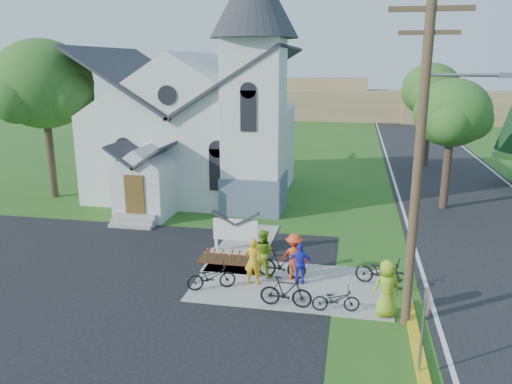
% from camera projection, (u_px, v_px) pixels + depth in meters
% --- Properties ---
extents(ground, '(120.00, 120.00, 0.00)m').
position_uv_depth(ground, '(248.00, 288.00, 17.85)').
color(ground, '#2A5E1B').
rests_on(ground, ground).
extents(parking_lot, '(20.00, 16.00, 0.02)m').
position_uv_depth(parking_lot, '(38.00, 295.00, 17.26)').
color(parking_lot, black).
rests_on(parking_lot, ground).
extents(road, '(8.00, 90.00, 0.02)m').
position_uv_depth(road, '(461.00, 195.00, 30.21)').
color(road, black).
rests_on(road, ground).
extents(sidewalk, '(7.00, 4.00, 0.05)m').
position_uv_depth(sidewalk, '(291.00, 285.00, 18.04)').
color(sidewalk, '#9F998F').
rests_on(sidewalk, ground).
extents(church, '(12.35, 12.00, 13.00)m').
position_uv_depth(church, '(201.00, 107.00, 29.40)').
color(church, silver).
rests_on(church, ground).
extents(church_sign, '(2.20, 0.40, 1.70)m').
position_uv_depth(church_sign, '(236.00, 230.00, 20.85)').
color(church_sign, '#9F998F').
rests_on(church_sign, ground).
extents(flower_bed, '(2.60, 1.10, 0.07)m').
position_uv_depth(flower_bed, '(231.00, 260.00, 20.25)').
color(flower_bed, '#371E0F').
rests_on(flower_bed, ground).
extents(utility_pole, '(3.45, 0.28, 10.00)m').
position_uv_depth(utility_pole, '(422.00, 151.00, 14.05)').
color(utility_pole, '#4E3C27').
rests_on(utility_pole, ground).
extents(stop_sign, '(0.11, 0.76, 2.48)m').
position_uv_depth(stop_sign, '(426.00, 313.00, 12.39)').
color(stop_sign, gray).
rests_on(stop_sign, ground).
extents(tree_lot_corner, '(5.60, 5.60, 9.15)m').
position_uv_depth(tree_lot_corner, '(43.00, 84.00, 28.30)').
color(tree_lot_corner, '#36261D').
rests_on(tree_lot_corner, ground).
extents(tree_road_near, '(4.00, 4.00, 7.05)m').
position_uv_depth(tree_road_near, '(452.00, 113.00, 26.33)').
color(tree_road_near, '#36261D').
rests_on(tree_road_near, ground).
extents(tree_road_mid, '(4.40, 4.40, 7.80)m').
position_uv_depth(tree_road_mid, '(431.00, 90.00, 37.48)').
color(tree_road_mid, '#36261D').
rests_on(tree_road_mid, ground).
extents(distant_hills, '(61.00, 10.00, 5.60)m').
position_uv_depth(distant_hills, '(355.00, 104.00, 70.14)').
color(distant_hills, olive).
rests_on(distant_hills, ground).
extents(cyclist_0, '(0.66, 0.46, 1.74)m').
position_uv_depth(cyclist_0, '(253.00, 261.00, 17.86)').
color(cyclist_0, gold).
rests_on(cyclist_0, sidewalk).
extents(bike_0, '(1.82, 1.26, 0.91)m').
position_uv_depth(bike_0, '(211.00, 277.00, 17.57)').
color(bike_0, black).
rests_on(bike_0, sidewalk).
extents(cyclist_1, '(1.05, 0.93, 1.80)m').
position_uv_depth(cyclist_1, '(263.00, 253.00, 18.59)').
color(cyclist_1, '#7BAD20').
rests_on(cyclist_1, sidewalk).
extents(bike_1, '(1.85, 0.59, 1.10)m').
position_uv_depth(bike_1, '(282.00, 264.00, 18.46)').
color(bike_1, black).
rests_on(bike_1, sidewalk).
extents(cyclist_2, '(0.91, 0.38, 1.55)m').
position_uv_depth(cyclist_2, '(300.00, 264.00, 17.91)').
color(cyclist_2, '#292BCF').
rests_on(cyclist_2, sidewalk).
extents(bike_2, '(1.59, 0.76, 0.80)m').
position_uv_depth(bike_2, '(336.00, 299.00, 16.00)').
color(bike_2, black).
rests_on(bike_2, sidewalk).
extents(cyclist_3, '(1.14, 0.67, 1.75)m').
position_uv_depth(cyclist_3, '(294.00, 256.00, 18.30)').
color(cyclist_3, '#E84519').
rests_on(cyclist_3, sidewalk).
extents(bike_3, '(1.73, 0.52, 1.04)m').
position_uv_depth(bike_3, '(286.00, 292.00, 16.28)').
color(bike_3, black).
rests_on(bike_3, sidewalk).
extents(cyclist_4, '(1.06, 0.88, 1.86)m').
position_uv_depth(cyclist_4, '(386.00, 288.00, 15.58)').
color(cyclist_4, '#94BE23').
rests_on(cyclist_4, sidewalk).
extents(bike_4, '(2.07, 1.21, 1.03)m').
position_uv_depth(bike_4, '(382.00, 272.00, 17.80)').
color(bike_4, black).
rests_on(bike_4, sidewalk).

